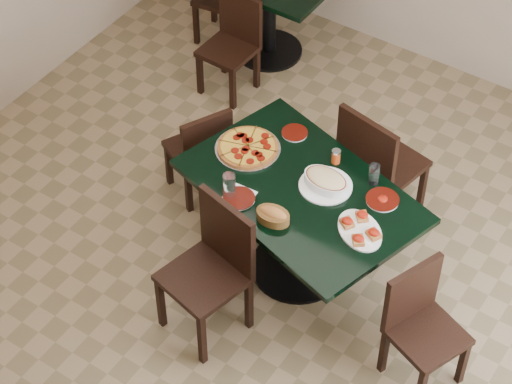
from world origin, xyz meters
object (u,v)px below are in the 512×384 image
Objects in this scene: main_table at (300,209)px; bruschetta_platter at (360,229)px; chair_near at (214,262)px; back_chair_near at (233,39)px; lasagna_casserole at (326,181)px; bread_basket at (273,215)px; chair_far at (375,162)px; chair_right at (420,320)px; pepperoni_pizza at (248,147)px; chair_left at (202,150)px.

main_table is 3.91× the size of bruschetta_platter.
chair_near is 1.18× the size of back_chair_near.
bruschetta_platter is at bearing -24.97° from lasagna_casserole.
back_chair_near is 2.19m from bread_basket.
chair_far is at bearing 90.25° from main_table.
chair_right is 1.99× the size of pepperoni_pizza.
pepperoni_pizza is at bearing 132.99° from bread_basket.
lasagna_casserole is at bearing 78.37° from chair_near.
bread_basket is at bearing -47.34° from back_chair_near.
chair_far reaches higher than main_table.
chair_right is 2.88m from back_chair_near.
chair_left is (-0.70, 0.83, -0.10)m from chair_near.
back_chair_near is at bearing 77.62° from chair_right.
chair_right is (0.81, -0.91, -0.10)m from chair_far.
chair_right reaches higher than back_chair_near.
chair_far reaches higher than bread_basket.
chair_far is 1.18m from chair_left.
chair_left is 3.59× the size of bread_basket.
bruschetta_platter is (0.68, 0.52, 0.24)m from chair_near.
chair_far is at bearing 147.37° from bruschetta_platter.
pepperoni_pizza is 1.27× the size of lasagna_casserole.
bread_basket reaches higher than back_chair_near.
chair_near is at bearing -71.15° from pepperoni_pizza.
chair_far is 0.59m from lasagna_casserole.
bruschetta_platter is at bearing -12.87° from pepperoni_pizza.
chair_left reaches higher than pepperoni_pizza.
back_chair_near is (-1.42, 1.32, -0.12)m from main_table.
bruschetta_platter is at bearing 103.94° from chair_left.
pepperoni_pizza is (0.45, -0.10, 0.33)m from chair_left.
chair_right is at bearing 102.47° from chair_left.
chair_near is at bearing -93.08° from main_table.
chair_far is at bearing 62.62° from chair_right.
main_table is 0.67m from chair_far.
pepperoni_pizza is (-0.47, 0.11, 0.20)m from main_table.
chair_right is 1.03× the size of back_chair_near.
pepperoni_pizza is at bearing 104.21° from chair_left.
pepperoni_pizza reaches higher than main_table.
chair_far is at bearing 39.49° from pepperoni_pizza.
bread_basket reaches higher than main_table.
lasagna_casserole and bread_basket have the same top height.
main_table is 0.66m from chair_near.
bread_basket is (0.21, 0.31, 0.25)m from chair_near.
back_chair_near is (-1.60, 0.68, -0.11)m from chair_far.
chair_right is at bearing -31.81° from back_chair_near.
chair_far is 1.23× the size of back_chair_near.
main_table is 2.04× the size of back_chair_near.
chair_near is 1.14× the size of chair_right.
chair_far reaches higher than back_chair_near.
bread_basket is (-0.99, -0.04, 0.33)m from chair_right.
chair_left is (-1.09, -0.43, -0.12)m from chair_far.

